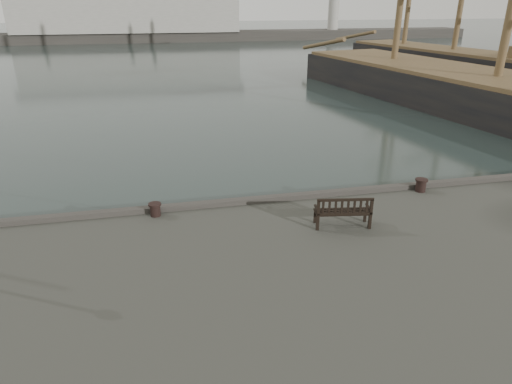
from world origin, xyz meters
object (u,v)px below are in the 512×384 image
(bench, at_px, (342,217))
(bollard_right, at_px, (421,185))
(bollard_left, at_px, (155,210))
(tall_ship_far, at_px, (451,67))
(tall_ship_main, at_px, (492,104))

(bench, bearing_deg, bollard_right, 36.78)
(bollard_left, bearing_deg, bollard_right, 0.00)
(bollard_left, height_order, bollard_right, bollard_right)
(bollard_right, xyz_separation_m, tall_ship_far, (25.40, 35.41, -0.94))
(tall_ship_main, bearing_deg, bollard_left, -157.35)
(bench, distance_m, tall_ship_main, 26.96)
(bench, height_order, bollard_left, bench)
(bollard_right, height_order, tall_ship_far, tall_ship_far)
(bollard_right, height_order, tall_ship_main, tall_ship_main)
(bench, relative_size, tall_ship_far, 0.06)
(bollard_right, bearing_deg, tall_ship_main, 45.35)
(bollard_left, xyz_separation_m, tall_ship_main, (25.62, 16.12, -0.96))
(bollard_left, bearing_deg, tall_ship_far, 45.26)
(bollard_left, bearing_deg, tall_ship_main, 32.18)
(bench, height_order, tall_ship_far, tall_ship_far)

